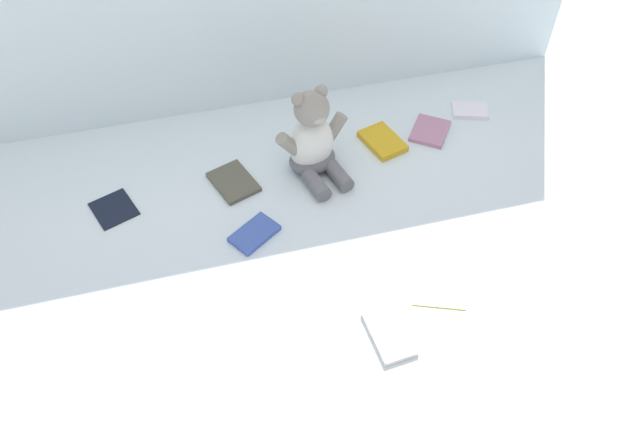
% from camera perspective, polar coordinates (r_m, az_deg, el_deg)
% --- Properties ---
extents(ground_plane, '(3.20, 3.20, 0.00)m').
position_cam_1_polar(ground_plane, '(1.63, -1.53, 0.10)').
color(ground_plane, silver).
extents(teddy_bear, '(0.21, 0.21, 0.26)m').
position_cam_1_polar(teddy_bear, '(1.68, -0.65, 6.50)').
color(teddy_bear, white).
rests_on(teddy_bear, ground_plane).
extents(book_case_0, '(0.09, 0.14, 0.01)m').
position_cam_1_polar(book_case_0, '(1.42, 6.28, -10.70)').
color(book_case_0, white).
rests_on(book_case_0, ground_plane).
extents(book_case_1, '(0.15, 0.15, 0.01)m').
position_cam_1_polar(book_case_1, '(1.87, 9.89, 7.36)').
color(book_case_1, '#AE718F').
rests_on(book_case_1, ground_plane).
extents(book_case_2, '(0.12, 0.10, 0.01)m').
position_cam_1_polar(book_case_2, '(1.97, 13.37, 9.05)').
color(book_case_2, white).
rests_on(book_case_2, ground_plane).
extents(book_case_3, '(0.14, 0.11, 0.01)m').
position_cam_1_polar(book_case_3, '(1.49, 10.70, -7.16)').
color(book_case_3, yellow).
rests_on(book_case_3, ground_plane).
extents(book_case_4, '(0.13, 0.14, 0.01)m').
position_cam_1_polar(book_case_4, '(1.72, -18.14, 0.43)').
color(book_case_4, black).
rests_on(book_case_4, ground_plane).
extents(book_case_5, '(0.14, 0.16, 0.01)m').
position_cam_1_polar(book_case_5, '(1.71, -7.82, 2.84)').
color(book_case_5, '#4E4C3D').
rests_on(book_case_5, ground_plane).
extents(book_case_6, '(0.14, 0.13, 0.01)m').
position_cam_1_polar(book_case_6, '(1.58, -5.94, -1.82)').
color(book_case_6, '#3A55AB').
rests_on(book_case_6, ground_plane).
extents(book_case_7, '(0.12, 0.15, 0.02)m').
position_cam_1_polar(book_case_7, '(1.81, 5.66, 6.52)').
color(book_case_7, gold).
rests_on(book_case_7, ground_plane).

